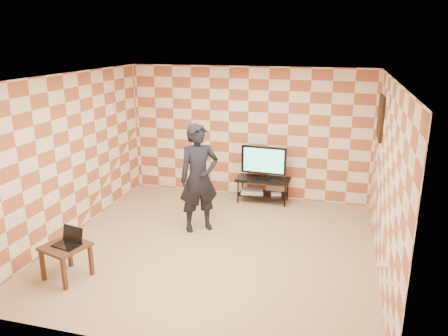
% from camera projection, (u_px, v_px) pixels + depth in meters
% --- Properties ---
extents(floor, '(5.00, 5.00, 0.00)m').
position_uv_depth(floor, '(214.00, 246.00, 7.07)').
color(floor, tan).
rests_on(floor, ground).
extents(wall_back, '(5.00, 0.02, 2.70)m').
position_uv_depth(wall_back, '(248.00, 133.00, 8.99)').
color(wall_back, beige).
rests_on(wall_back, ground).
extents(wall_front, '(5.00, 0.02, 2.70)m').
position_uv_depth(wall_front, '(144.00, 235.00, 4.37)').
color(wall_front, beige).
rests_on(wall_front, ground).
extents(wall_left, '(0.02, 5.00, 2.70)m').
position_uv_depth(wall_left, '(71.00, 155.00, 7.31)').
color(wall_left, beige).
rests_on(wall_left, ground).
extents(wall_right, '(0.02, 5.00, 2.70)m').
position_uv_depth(wall_right, '(386.00, 180.00, 6.06)').
color(wall_right, beige).
rests_on(wall_right, ground).
extents(ceiling, '(5.00, 5.00, 0.02)m').
position_uv_depth(ceiling, '(213.00, 77.00, 6.29)').
color(ceiling, white).
rests_on(ceiling, wall_back).
extents(wall_art, '(0.04, 0.72, 0.72)m').
position_uv_depth(wall_art, '(380.00, 118.00, 7.33)').
color(wall_art, black).
rests_on(wall_art, wall_right).
extents(tv_stand, '(1.09, 0.49, 0.50)m').
position_uv_depth(tv_stand, '(263.00, 185.00, 8.88)').
color(tv_stand, black).
rests_on(tv_stand, floor).
extents(tv, '(0.92, 0.19, 0.66)m').
position_uv_depth(tv, '(264.00, 161.00, 8.74)').
color(tv, black).
rests_on(tv, tv_stand).
extents(dvd_player, '(0.50, 0.40, 0.07)m').
position_uv_depth(dvd_player, '(252.00, 191.00, 8.97)').
color(dvd_player, '#AEAEB0').
rests_on(dvd_player, tv_stand).
extents(game_console, '(0.23, 0.19, 0.04)m').
position_uv_depth(game_console, '(276.00, 194.00, 8.86)').
color(game_console, silver).
rests_on(game_console, tv_stand).
extents(side_table, '(0.68, 0.68, 0.50)m').
position_uv_depth(side_table, '(66.00, 251.00, 6.04)').
color(side_table, '#3B1F16').
rests_on(side_table, floor).
extents(laptop, '(0.40, 0.34, 0.24)m').
position_uv_depth(laptop, '(69.00, 241.00, 6.03)').
color(laptop, black).
rests_on(laptop, side_table).
extents(person, '(0.82, 0.76, 1.88)m').
position_uv_depth(person, '(199.00, 178.00, 7.44)').
color(person, black).
rests_on(person, floor).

